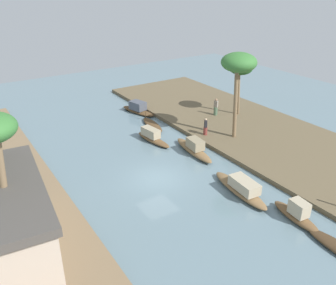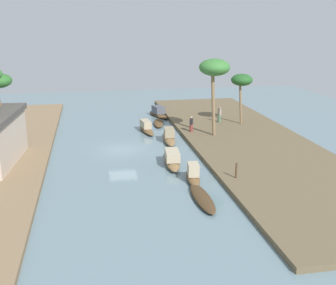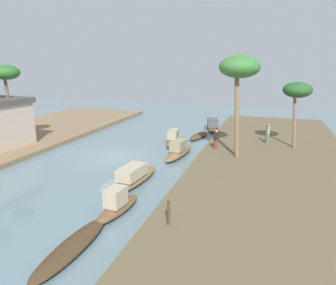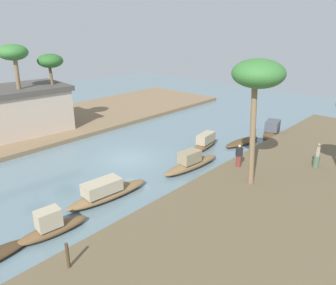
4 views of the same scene
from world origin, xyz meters
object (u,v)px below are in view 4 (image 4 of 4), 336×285
Objects in this scene: sampan_with_tall_canopy at (191,162)px; sampan_with_red_awning at (204,143)px; mooring_post at (68,256)px; sampan_foreground at (272,129)px; riverside_building at (17,110)px; sampan_midstream at (242,142)px; person_on_near_bank at (239,157)px; palm_tree_right_tall at (50,63)px; person_by_mooring at (317,158)px; palm_tree_right_short at (14,57)px; palm_tree_left_near at (258,77)px; sampan_near_left_bank at (51,226)px; sampan_downstream_large at (106,192)px.

sampan_with_tall_canopy is 1.21× the size of sampan_with_red_awning.
sampan_foreground is at bearing 5.00° from mooring_post.
sampan_midstream is at bearing -49.10° from riverside_building.
palm_tree_right_tall is (-3.46, 17.33, 5.23)m from person_on_near_bank.
person_by_mooring is 0.23× the size of palm_tree_right_short.
sampan_with_tall_canopy is at bearing -164.26° from sampan_with_red_awning.
palm_tree_right_tall is at bearing 95.19° from palm_tree_left_near.
person_by_mooring reaches higher than sampan_near_left_bank.
sampan_foreground reaches higher than sampan_with_red_awning.
sampan_midstream is (13.44, -1.12, -0.28)m from sampan_downstream_large.
sampan_downstream_large is 0.80× the size of palm_tree_right_tall.
person_by_mooring is 0.19× the size of riverside_building.
sampan_with_tall_canopy is at bearing 5.21° from sampan_near_left_bank.
palm_tree_right_short is (-9.84, 21.57, 5.95)m from person_by_mooring.
sampan_downstream_large reaches higher than sampan_midstream.
sampan_with_tall_canopy is 1.25× the size of sampan_midstream.
riverside_building is (5.86, 15.78, 1.92)m from sampan_near_left_bank.
palm_tree_left_near is (-1.73, -1.73, 5.77)m from person_on_near_bank.
person_on_near_bank is (1.85, -2.65, 0.59)m from sampan_with_tall_canopy.
person_by_mooring is 1.54× the size of mooring_post.
person_by_mooring is 17.03m from mooring_post.
sampan_with_tall_canopy is 2.94× the size of person_by_mooring.
palm_tree_right_short reaches higher than riverside_building.
sampan_downstream_large is at bearing 37.91° from mooring_post.
sampan_near_left_bank is at bearing -121.50° from palm_tree_right_tall.
palm_tree_right_tall reaches higher than riverside_building.
mooring_post is (-15.27, -4.42, 0.47)m from sampan_with_red_awning.
sampan_midstream is (-4.12, 0.68, -0.28)m from sampan_foreground.
person_by_mooring is (15.66, -6.87, 0.60)m from sampan_near_left_bank.
mooring_post reaches higher than sampan_with_red_awning.
sampan_foreground reaches higher than sampan_downstream_large.
palm_tree_right_tall is at bearing 75.51° from sampan_downstream_large.
sampan_near_left_bank is 17.11m from palm_tree_right_short.
mooring_post is (-16.58, 3.91, -0.15)m from person_by_mooring.
mooring_post reaches higher than sampan_foreground.
sampan_downstream_large is 1.50× the size of sampan_near_left_bank.
palm_tree_right_tall is (-1.61, 14.68, 5.82)m from sampan_with_tall_canopy.
person_by_mooring is (1.31, -8.33, 0.62)m from sampan_with_red_awning.
sampan_downstream_large is 9.21m from person_on_near_bank.
riverside_building reaches higher than mooring_post.
palm_tree_left_near is at bearing -129.50° from sampan_with_red_awning.
sampan_midstream is at bearing 0.74° from sampan_downstream_large.
sampan_downstream_large is (-6.58, 1.01, 0.00)m from sampan_with_tall_canopy.
person_on_near_bank is at bearing 45.01° from palm_tree_left_near.
palm_tree_right_tall is (-5.49, 13.00, 5.83)m from sampan_with_red_awning.
mooring_post is at bearing -119.31° from palm_tree_right_tall.
sampan_midstream is 3.63× the size of mooring_post.
sampan_downstream_large reaches higher than sampan_with_red_awning.
person_on_near_bank is 0.21× the size of palm_tree_left_near.
mooring_post is at bearing -171.55° from sampan_with_red_awning.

